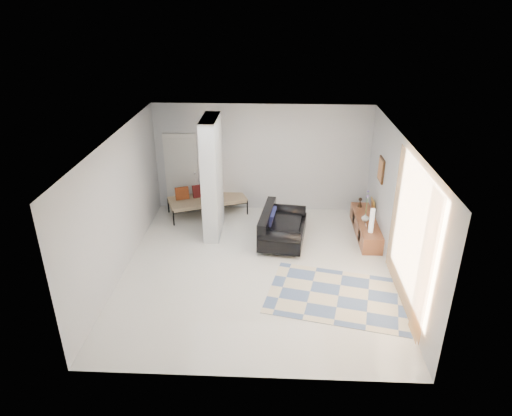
{
  "coord_description": "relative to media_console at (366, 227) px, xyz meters",
  "views": [
    {
      "loc": [
        0.36,
        -8.11,
        5.21
      ],
      "look_at": [
        -0.04,
        0.6,
        1.12
      ],
      "focal_mm": 32.0,
      "sensor_mm": 36.0,
      "label": 1
    }
  ],
  "objects": [
    {
      "name": "area_rug",
      "position": [
        -0.92,
        -2.52,
        -0.2
      ],
      "size": [
        2.95,
        2.28,
        0.01
      ],
      "primitive_type": "cube",
      "rotation": [
        0.0,
        0.0,
        -0.22
      ],
      "color": "beige",
      "rests_on": "floor"
    },
    {
      "name": "wall_left",
      "position": [
        -5.27,
        -1.62,
        1.2
      ],
      "size": [
        0.0,
        6.0,
        6.0
      ],
      "primitive_type": "plane",
      "rotation": [
        1.57,
        0.0,
        1.57
      ],
      "color": "#B8BABD",
      "rests_on": "ground"
    },
    {
      "name": "partition_column",
      "position": [
        -3.62,
        -0.02,
        1.2
      ],
      "size": [
        0.35,
        1.2,
        2.8
      ],
      "primitive_type": "cube",
      "color": "silver",
      "rests_on": "floor"
    },
    {
      "name": "ceiling",
      "position": [
        -2.52,
        -1.62,
        2.6
      ],
      "size": [
        6.0,
        6.0,
        0.0
      ],
      "primitive_type": "plane",
      "rotation": [
        3.14,
        0.0,
        0.0
      ],
      "color": "white",
      "rests_on": "wall_back"
    },
    {
      "name": "wall_art",
      "position": [
        0.2,
        -0.0,
        1.45
      ],
      "size": [
        0.04,
        0.45,
        0.55
      ],
      "primitive_type": "cube",
      "color": "#3D2210",
      "rests_on": "wall_right"
    },
    {
      "name": "wall_back",
      "position": [
        -2.52,
        1.38,
        1.2
      ],
      "size": [
        6.0,
        0.0,
        6.0
      ],
      "primitive_type": "plane",
      "rotation": [
        1.57,
        0.0,
        0.0
      ],
      "color": "#B8BABD",
      "rests_on": "ground"
    },
    {
      "name": "daybed",
      "position": [
        -3.95,
        0.99,
        0.21
      ],
      "size": [
        2.11,
        1.49,
        0.77
      ],
      "rotation": [
        0.0,
        0.0,
        0.38
      ],
      "color": "black",
      "rests_on": "floor"
    },
    {
      "name": "vase",
      "position": [
        -0.05,
        -0.08,
        0.29
      ],
      "size": [
        0.18,
        0.18,
        0.18
      ],
      "primitive_type": "imported",
      "rotation": [
        0.0,
        0.0,
        -0.02
      ],
      "color": "silver",
      "rests_on": "media_console"
    },
    {
      "name": "wall_front",
      "position": [
        -2.52,
        -4.62,
        1.2
      ],
      "size": [
        6.0,
        0.0,
        6.0
      ],
      "primitive_type": "plane",
      "rotation": [
        -1.57,
        0.0,
        0.0
      ],
      "color": "#B8BABD",
      "rests_on": "ground"
    },
    {
      "name": "curtain",
      "position": [
        0.15,
        -2.77,
        1.25
      ],
      "size": [
        0.0,
        2.55,
        2.55
      ],
      "primitive_type": "plane",
      "rotation": [
        1.57,
        0.0,
        1.57
      ],
      "color": "#F69F40",
      "rests_on": "wall_right"
    },
    {
      "name": "floor",
      "position": [
        -2.52,
        -1.62,
        -0.2
      ],
      "size": [
        6.0,
        6.0,
        0.0
      ],
      "primitive_type": "plane",
      "color": "silver",
      "rests_on": "ground"
    },
    {
      "name": "hallway_door",
      "position": [
        -4.62,
        1.34,
        0.82
      ],
      "size": [
        0.85,
        0.06,
        2.04
      ],
      "primitive_type": "cube",
      "color": "silver",
      "rests_on": "floor"
    },
    {
      "name": "media_console",
      "position": [
        0.0,
        0.0,
        0.0
      ],
      "size": [
        0.45,
        1.97,
        0.8
      ],
      "color": "brown",
      "rests_on": "floor"
    },
    {
      "name": "wall_right",
      "position": [
        0.23,
        -1.62,
        1.2
      ],
      "size": [
        0.0,
        6.0,
        6.0
      ],
      "primitive_type": "plane",
      "rotation": [
        1.57,
        0.0,
        -1.57
      ],
      "color": "#B8BABD",
      "rests_on": "ground"
    },
    {
      "name": "bronze_figurine",
      "position": [
        -0.05,
        0.71,
        0.32
      ],
      "size": [
        0.13,
        0.13,
        0.24
      ],
      "primitive_type": null,
      "rotation": [
        0.0,
        0.0,
        -0.11
      ],
      "color": "black",
      "rests_on": "media_console"
    },
    {
      "name": "cylinder_lamp",
      "position": [
        -0.02,
        -0.62,
        0.48
      ],
      "size": [
        0.1,
        0.1,
        0.57
      ],
      "primitive_type": "cylinder",
      "color": "beige",
      "rests_on": "media_console"
    },
    {
      "name": "loveseat",
      "position": [
        -2.03,
        -0.41,
        0.15
      ],
      "size": [
        1.16,
        1.74,
        0.76
      ],
      "rotation": [
        0.0,
        0.0,
        -0.13
      ],
      "color": "silver",
      "rests_on": "floor"
    }
  ]
}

